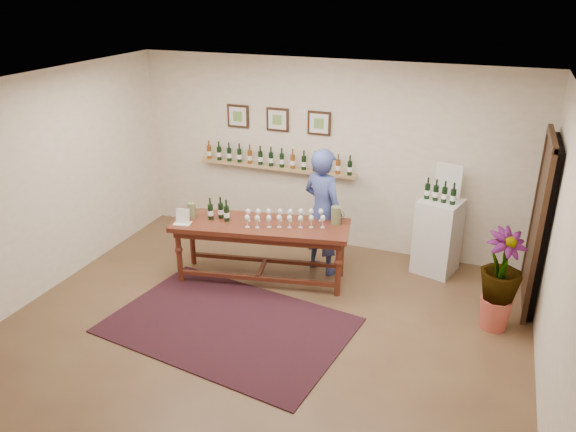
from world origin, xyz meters
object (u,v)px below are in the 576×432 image
(tasting_table, at_px, (261,232))
(person, at_px, (323,212))
(display_pedestal, at_px, (438,236))
(potted_plant, at_px, (500,281))

(tasting_table, distance_m, person, 0.90)
(tasting_table, bearing_deg, person, 27.41)
(person, bearing_deg, display_pedestal, -135.12)
(display_pedestal, height_order, potted_plant, potted_plant)
(display_pedestal, distance_m, person, 1.64)
(person, bearing_deg, potted_plant, -170.85)
(display_pedestal, distance_m, potted_plant, 1.47)
(tasting_table, relative_size, person, 1.37)
(tasting_table, relative_size, potted_plant, 2.28)
(display_pedestal, height_order, person, person)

